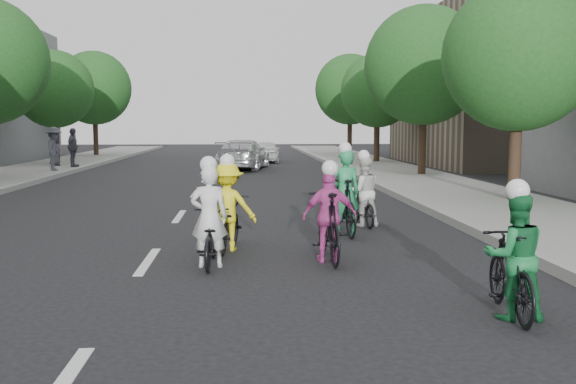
{
  "coord_description": "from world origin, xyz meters",
  "views": [
    {
      "loc": [
        1.53,
        -10.14,
        2.17
      ],
      "look_at": [
        2.29,
        0.9,
        1.0
      ],
      "focal_mm": 40.0,
      "sensor_mm": 36.0,
      "label": 1
    }
  ],
  "objects": [
    {
      "name": "ground",
      "position": [
        0.0,
        0.0,
        0.0
      ],
      "size": [
        120.0,
        120.0,
        0.0
      ],
      "primitive_type": "plane",
      "color": "black",
      "rests_on": "ground"
    },
    {
      "name": "sidewalk_right",
      "position": [
        8.0,
        10.0,
        0.07
      ],
      "size": [
        4.0,
        80.0,
        0.15
      ],
      "primitive_type": "cube",
      "color": "gray",
      "rests_on": "ground"
    },
    {
      "name": "curb_right",
      "position": [
        6.05,
        10.0,
        0.09
      ],
      "size": [
        0.18,
        80.0,
        0.18
      ],
      "primitive_type": "cube",
      "color": "#999993",
      "rests_on": "ground"
    },
    {
      "name": "bldg_se",
      "position": [
        16.0,
        24.0,
        4.0
      ],
      "size": [
        10.0,
        14.0,
        8.0
      ],
      "primitive_type": "cube",
      "color": "gray",
      "rests_on": "ground"
    },
    {
      "name": "tree_l_4",
      "position": [
        -8.2,
        24.0,
        3.96
      ],
      "size": [
        4.0,
        4.0,
        5.97
      ],
      "color": "black",
      "rests_on": "ground"
    },
    {
      "name": "tree_l_5",
      "position": [
        -8.2,
        33.0,
        4.52
      ],
      "size": [
        4.8,
        4.8,
        6.93
      ],
      "color": "black",
      "rests_on": "ground"
    },
    {
      "name": "tree_r_0",
      "position": [
        8.8,
        6.6,
        3.96
      ],
      "size": [
        4.0,
        4.0,
        5.97
      ],
      "color": "black",
      "rests_on": "ground"
    },
    {
      "name": "tree_r_1",
      "position": [
        8.8,
        15.6,
        4.52
      ],
      "size": [
        4.8,
        4.8,
        6.93
      ],
      "color": "black",
      "rests_on": "ground"
    },
    {
      "name": "tree_r_2",
      "position": [
        8.8,
        24.6,
        3.96
      ],
      "size": [
        4.0,
        4.0,
        5.97
      ],
      "color": "black",
      "rests_on": "ground"
    },
    {
      "name": "tree_r_3",
      "position": [
        8.8,
        33.6,
        4.52
      ],
      "size": [
        4.8,
        4.8,
        6.93
      ],
      "color": "black",
      "rests_on": "ground"
    },
    {
      "name": "cyclist_0",
      "position": [
        1.0,
        -0.37,
        0.54
      ],
      "size": [
        0.59,
        1.6,
        1.7
      ],
      "rotation": [
        0.0,
        0.0,
        3.12
      ],
      "color": "black",
      "rests_on": "ground"
    },
    {
      "name": "cyclist_1",
      "position": [
        4.08,
        3.38,
        0.57
      ],
      "size": [
        0.77,
        1.62,
        1.63
      ],
      "rotation": [
        0.0,
        0.0,
        3.25
      ],
      "color": "black",
      "rests_on": "ground"
    },
    {
      "name": "cyclist_2",
      "position": [
        3.5,
        2.27,
        0.65
      ],
      "size": [
        0.69,
        1.9,
        1.83
      ],
      "rotation": [
        0.0,
        0.0,
        3.23
      ],
      "color": "black",
      "rests_on": "ground"
    },
    {
      "name": "cyclist_3",
      "position": [
        2.87,
        -0.16,
        0.62
      ],
      "size": [
        0.87,
        1.9,
        1.61
      ],
      "rotation": [
        0.0,
        0.0,
        3.18
      ],
      "color": "black",
      "rests_on": "ground"
    },
    {
      "name": "cyclist_4",
      "position": [
        1.25,
        0.88,
        0.61
      ],
      "size": [
        1.06,
        1.78,
        1.67
      ],
      "rotation": [
        0.0,
        0.0,
        2.98
      ],
      "color": "black",
      "rests_on": "ground"
    },
    {
      "name": "cyclist_5",
      "position": [
        4.54,
        -3.26,
        0.6
      ],
      "size": [
        0.75,
        1.67,
        1.58
      ],
      "rotation": [
        0.0,
        0.0,
        3.04
      ],
      "color": "black",
      "rests_on": "ground"
    },
    {
      "name": "follow_car_lead",
      "position": [
        1.51,
        20.76,
        0.72
      ],
      "size": [
        2.85,
        5.22,
        1.44
      ],
      "primitive_type": "imported",
      "rotation": [
        0.0,
        0.0,
        2.96
      ],
      "color": "silver",
      "rests_on": "ground"
    },
    {
      "name": "follow_car_trail",
      "position": [
        2.83,
        26.56,
        0.62
      ],
      "size": [
        1.65,
        3.69,
        1.23
      ],
      "primitive_type": "imported",
      "rotation": [
        0.0,
        0.0,
        3.09
      ],
      "color": "silver",
      "rests_on": "ground"
    },
    {
      "name": "spectator_0",
      "position": [
        -6.75,
        18.58,
        1.1
      ],
      "size": [
        0.77,
        1.26,
        1.91
      ],
      "primitive_type": "imported",
      "rotation": [
        0.0,
        0.0,
        1.62
      ],
      "color": "#51535F",
      "rests_on": "sidewalk_left"
    },
    {
      "name": "spectator_1",
      "position": [
        -6.53,
        20.82,
        1.07
      ],
      "size": [
        0.56,
        1.12,
        1.84
      ],
      "primitive_type": "imported",
      "rotation": [
        0.0,
        0.0,
        1.46
      ],
      "color": "#4E4E5B",
      "rests_on": "sidewalk_left"
    },
    {
      "name": "spectator_2",
      "position": [
        -7.64,
        21.72,
        0.9
      ],
      "size": [
        0.61,
        0.81,
        1.5
      ],
      "primitive_type": "imported",
      "rotation": [
        0.0,
        0.0,
        1.38
      ],
      "color": "#454450",
      "rests_on": "sidewalk_left"
    }
  ]
}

